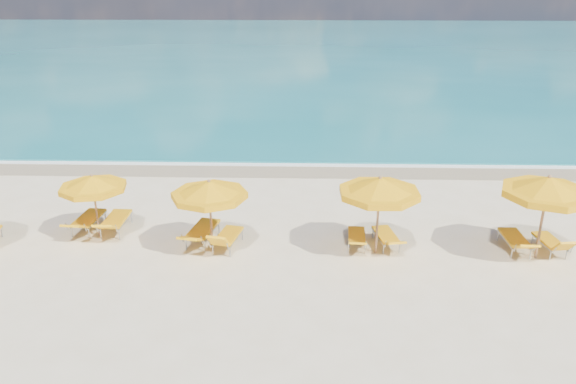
{
  "coord_description": "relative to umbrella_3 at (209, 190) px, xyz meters",
  "views": [
    {
      "loc": [
        0.49,
        -15.6,
        7.89
      ],
      "look_at": [
        0.0,
        1.5,
        1.2
      ],
      "focal_mm": 35.0,
      "sensor_mm": 36.0,
      "label": 1
    }
  ],
  "objects": [
    {
      "name": "umbrella_4",
      "position": [
        4.96,
        0.02,
        0.13
      ],
      "size": [
        3.19,
        3.19,
        2.46
      ],
      "rotation": [
        0.0,
        0.0,
        0.41
      ],
      "color": "#9E734F",
      "rests_on": "ground"
    },
    {
      "name": "ocean",
      "position": [
        2.25,
        48.4,
        -1.97
      ],
      "size": [
        120.0,
        80.0,
        0.3
      ],
      "primitive_type": "cube",
      "color": "#146A72",
      "rests_on": "ground"
    },
    {
      "name": "lounger_2_right",
      "position": [
        -3.35,
        1.26,
        -1.72
      ],
      "size": [
        0.69,
        2.03,
        0.8
      ],
      "rotation": [
        0.0,
        0.0,
        -0.0
      ],
      "color": "#A5A8AD",
      "rests_on": "ground"
    },
    {
      "name": "whitecap_near",
      "position": [
        -3.75,
        17.4,
        -1.97
      ],
      "size": [
        14.0,
        0.36,
        0.05
      ],
      "primitive_type": "cube",
      "color": "white",
      "rests_on": "ground"
    },
    {
      "name": "wet_sand_band",
      "position": [
        2.25,
        7.8,
        -1.97
      ],
      "size": [
        120.0,
        2.6,
        0.01
      ],
      "primitive_type": "cube",
      "color": "tan",
      "rests_on": "ground"
    },
    {
      "name": "lounger_3_right",
      "position": [
        0.44,
        0.2,
        -1.74
      ],
      "size": [
        0.95,
        1.84,
        0.87
      ],
      "rotation": [
        0.0,
        0.0,
        -0.21
      ],
      "color": "#A5A8AD",
      "rests_on": "ground"
    },
    {
      "name": "whitecap_far",
      "position": [
        10.25,
        24.4,
        -1.97
      ],
      "size": [
        18.0,
        0.3,
        0.05
      ],
      "primitive_type": "cube",
      "color": "white",
      "rests_on": "ground"
    },
    {
      "name": "umbrella_3",
      "position": [
        0.0,
        0.0,
        0.0
      ],
      "size": [
        2.36,
        2.36,
        2.31
      ],
      "rotation": [
        0.0,
        0.0,
        0.04
      ],
      "color": "#9E734F",
      "rests_on": "ground"
    },
    {
      "name": "ground_plane",
      "position": [
        2.25,
        0.4,
        -1.97
      ],
      "size": [
        120.0,
        120.0,
        0.0
      ],
      "primitive_type": "plane",
      "color": "beige"
    },
    {
      "name": "lounger_3_left",
      "position": [
        -0.4,
        0.59,
        -1.73
      ],
      "size": [
        1.04,
        2.15,
        0.74
      ],
      "rotation": [
        0.0,
        0.0,
        -0.19
      ],
      "color": "#A5A8AD",
      "rests_on": "ground"
    },
    {
      "name": "lounger_2_left",
      "position": [
        -4.29,
        1.33,
        -1.73
      ],
      "size": [
        0.8,
        2.05,
        0.75
      ],
      "rotation": [
        0.0,
        0.0,
        -0.08
      ],
      "color": "#A5A8AD",
      "rests_on": "ground"
    },
    {
      "name": "lounger_5_left",
      "position": [
        9.19,
        0.29,
        -1.74
      ],
      "size": [
        0.64,
        1.87,
        0.75
      ],
      "rotation": [
        0.0,
        0.0,
        0.01
      ],
      "color": "#A5A8AD",
      "rests_on": "ground"
    },
    {
      "name": "foam_line",
      "position": [
        2.25,
        8.6,
        -1.97
      ],
      "size": [
        120.0,
        1.2,
        0.03
      ],
      "primitive_type": "cube",
      "color": "white",
      "rests_on": "ground"
    },
    {
      "name": "lounger_4_right",
      "position": [
        5.33,
        0.48,
        -1.76
      ],
      "size": [
        0.85,
        1.8,
        0.64
      ],
      "rotation": [
        0.0,
        0.0,
        0.18
      ],
      "color": "#A5A8AD",
      "rests_on": "ground"
    },
    {
      "name": "umbrella_2",
      "position": [
        -3.79,
        0.9,
        -0.16
      ],
      "size": [
        2.47,
        2.47,
        2.12
      ],
      "rotation": [
        0.0,
        0.0,
        -0.21
      ],
      "color": "#9E734F",
      "rests_on": "ground"
    },
    {
      "name": "lounger_4_left",
      "position": [
        4.41,
        0.43,
        -1.77
      ],
      "size": [
        0.64,
        1.69,
        0.62
      ],
      "rotation": [
        0.0,
        0.0,
        -0.06
      ],
      "color": "#A5A8AD",
      "rests_on": "ground"
    },
    {
      "name": "umbrella_5",
      "position": [
        9.67,
        -0.16,
        0.26
      ],
      "size": [
        2.66,
        2.66,
        2.61
      ],
      "rotation": [
        0.0,
        0.0,
        0.03
      ],
      "color": "#9E734F",
      "rests_on": "ground"
    },
    {
      "name": "lounger_5_right",
      "position": [
        10.22,
        0.21,
        -1.76
      ],
      "size": [
        0.73,
        1.64,
        0.79
      ],
      "rotation": [
        0.0,
        0.0,
        0.12
      ],
      "color": "#A5A8AD",
      "rests_on": "ground"
    }
  ]
}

